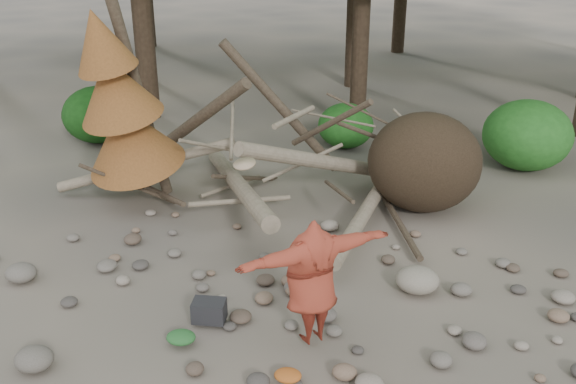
# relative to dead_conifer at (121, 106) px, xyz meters

# --- Properties ---
(ground) EXTENTS (120.00, 120.00, 0.00)m
(ground) POSITION_rel_dead_conifer_xyz_m (3.12, -3.37, -2.11)
(ground) COLOR #514C44
(ground) RESTS_ON ground
(deadfall_pile) EXTENTS (8.55, 5.24, 3.30)m
(deadfall_pile) POSITION_rel_dead_conifer_xyz_m (5.13, 0.87, -1.16)
(deadfall_pile) COLOR #332619
(deadfall_pile) RESTS_ON ground
(dead_conifer) EXTENTS (2.06, 2.16, 4.35)m
(dead_conifer) POSITION_rel_dead_conifer_xyz_m (0.00, 0.00, 0.00)
(dead_conifer) COLOR #4C3F30
(dead_conifer) RESTS_ON ground
(bush_left) EXTENTS (1.80, 1.80, 1.44)m
(bush_left) POSITION_rel_dead_conifer_xyz_m (-2.38, 3.83, -1.39)
(bush_left) COLOR #184B14
(bush_left) RESTS_ON ground
(bush_mid) EXTENTS (1.40, 1.40, 1.12)m
(bush_mid) POSITION_rel_dead_conifer_xyz_m (3.92, 4.43, -1.55)
(bush_mid) COLOR #20601B
(bush_mid) RESTS_ON ground
(bush_right) EXTENTS (2.00, 2.00, 1.60)m
(bush_right) POSITION_rel_dead_conifer_xyz_m (8.12, 3.63, -1.31)
(bush_right) COLOR #297123
(bush_right) RESTS_ON ground
(frisbee_thrower) EXTENTS (2.23, 1.79, 2.37)m
(frisbee_thrower) POSITION_rel_dead_conifer_xyz_m (4.12, -3.78, -1.13)
(frisbee_thrower) COLOR maroon
(frisbee_thrower) RESTS_ON ground
(backpack) EXTENTS (0.48, 0.33, 0.31)m
(backpack) POSITION_rel_dead_conifer_xyz_m (2.63, -3.57, -1.96)
(backpack) COLOR black
(backpack) RESTS_ON ground
(cloth_green) EXTENTS (0.41, 0.34, 0.15)m
(cloth_green) POSITION_rel_dead_conifer_xyz_m (2.39, -4.12, -2.04)
(cloth_green) COLOR #255D28
(cloth_green) RESTS_ON ground
(cloth_orange) EXTENTS (0.35, 0.29, 0.13)m
(cloth_orange) POSITION_rel_dead_conifer_xyz_m (3.95, -4.65, -2.05)
(cloth_orange) COLOR #AB541D
(cloth_orange) RESTS_ON ground
(boulder_front_left) EXTENTS (0.51, 0.46, 0.30)m
(boulder_front_left) POSITION_rel_dead_conifer_xyz_m (0.68, -4.91, -1.96)
(boulder_front_left) COLOR #645D53
(boulder_front_left) RESTS_ON ground
(boulder_mid_right) EXTENTS (0.67, 0.61, 0.40)m
(boulder_mid_right) POSITION_rel_dead_conifer_xyz_m (5.59, -2.21, -1.91)
(boulder_mid_right) COLOR gray
(boulder_mid_right) RESTS_ON ground
(boulder_mid_left) EXTENTS (0.50, 0.45, 0.30)m
(boulder_mid_left) POSITION_rel_dead_conifer_xyz_m (-0.67, -2.93, -1.96)
(boulder_mid_left) COLOR #686258
(boulder_mid_left) RESTS_ON ground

